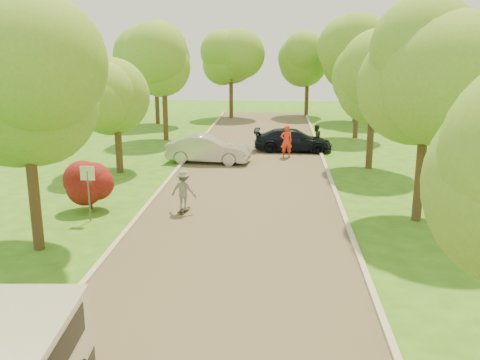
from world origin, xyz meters
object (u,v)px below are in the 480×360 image
(silver_sedan, at_px, (208,149))
(skateboarder, at_px, (184,190))
(person_striped, at_px, (286,141))
(street_sign, at_px, (88,182))
(longboard, at_px, (184,210))
(person_olive, at_px, (316,138))
(dark_sedan, at_px, (293,140))

(silver_sedan, bearing_deg, skateboarder, -172.24)
(skateboarder, relative_size, person_striped, 0.84)
(street_sign, relative_size, longboard, 2.47)
(longboard, distance_m, person_olive, 14.88)
(street_sign, xyz_separation_m, person_striped, (7.68, 12.59, -0.58))
(skateboarder, xyz_separation_m, person_striped, (4.26, 11.22, 0.04))
(street_sign, height_order, skateboarder, street_sign)
(skateboarder, distance_m, person_striped, 12.00)
(longboard, xyz_separation_m, person_olive, (6.18, 13.52, 0.75))
(street_sign, relative_size, silver_sedan, 0.46)
(silver_sedan, xyz_separation_m, person_olive, (6.41, 4.09, 0.05))
(street_sign, distance_m, longboard, 3.97)
(silver_sedan, bearing_deg, person_olive, -51.05)
(silver_sedan, bearing_deg, dark_sedan, -46.39)
(silver_sedan, xyz_separation_m, dark_sedan, (4.93, 3.75, -0.07))
(skateboarder, height_order, person_striped, person_striped)
(street_sign, height_order, person_striped, street_sign)
(dark_sedan, relative_size, skateboarder, 2.99)
(person_olive, bearing_deg, skateboarder, 23.61)
(skateboarder, bearing_deg, person_striped, -97.28)
(street_sign, relative_size, dark_sedan, 0.44)
(silver_sedan, relative_size, person_striped, 2.44)
(skateboarder, bearing_deg, longboard, 13.50)
(longboard, bearing_deg, person_olive, -101.06)
(street_sign, bearing_deg, longboard, 21.73)
(silver_sedan, height_order, dark_sedan, silver_sedan)
(longboard, distance_m, person_striped, 12.03)
(dark_sedan, height_order, skateboarder, skateboarder)
(person_striped, height_order, person_olive, person_striped)
(silver_sedan, xyz_separation_m, person_striped, (4.49, 1.80, 0.19))
(longboard, relative_size, person_striped, 0.45)
(silver_sedan, relative_size, dark_sedan, 0.97)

